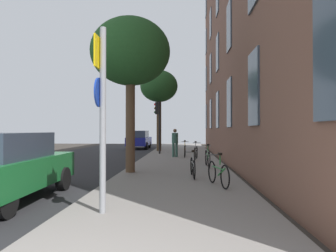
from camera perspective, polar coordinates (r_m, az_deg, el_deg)
The scene contains 15 objects.
ground_plane at distance 17.84m, azimuth -9.36°, elevation -6.15°, with size 41.80×41.80×0.00m, color #332D28.
road_asphalt at distance 18.40m, azimuth -15.80°, elevation -5.95°, with size 7.00×38.00×0.01m, color #232326.
sidewalk at distance 17.43m, azimuth 2.01°, elevation -6.09°, with size 4.20×38.00×0.12m, color gray.
sign_post at distance 6.14m, azimuth -11.92°, elevation 3.55°, with size 0.16×0.60×3.54m.
traffic_light at distance 20.89m, azimuth -1.82°, elevation 1.49°, with size 0.43×0.24×3.47m.
tree_near at distance 12.18m, azimuth -6.82°, elevation 12.98°, with size 2.98×2.98×5.77m.
tree_far at distance 24.04m, azimuth -1.65°, elevation 7.05°, with size 2.83×2.83×6.10m.
bicycle_0 at distance 9.05m, azimuth 9.07°, elevation -8.37°, with size 0.56×1.67×0.94m.
bicycle_1 at distance 10.62m, azimuth 4.51°, elevation -7.32°, with size 0.42×1.61×0.91m.
bicycle_2 at distance 13.57m, azimuth 7.17°, elevation -5.74°, with size 0.42×1.73×0.98m.
bicycle_3 at distance 16.84m, azimuth 5.07°, elevation -4.77°, with size 0.42×1.70×0.98m.
bicycle_4 at distance 18.45m, azimuth 3.08°, elevation -4.42°, with size 0.42×1.75×0.98m.
pedestrian_0 at distance 18.33m, azimuth 1.27°, elevation -2.71°, with size 0.50×0.50×1.64m.
car_0 at distance 8.34m, azimuth -27.26°, elevation -6.50°, with size 1.85×4.54×1.62m.
car_1 at distance 28.41m, azimuth -5.25°, elevation -2.43°, with size 1.83×4.23×1.62m.
Camera 1 is at (1.39, -2.35, 1.70)m, focal length 33.69 mm.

